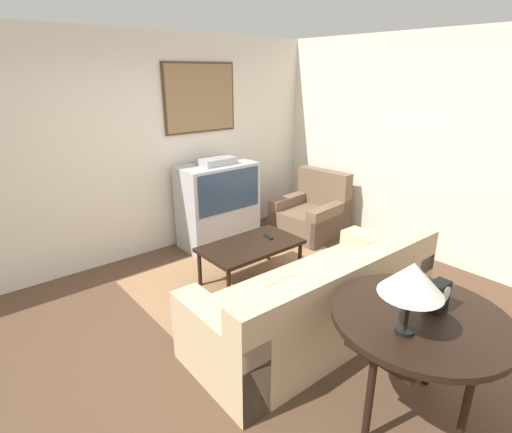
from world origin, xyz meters
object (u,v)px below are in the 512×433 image
(armchair, at_px, (311,216))
(table_lamp, at_px, (412,279))
(couch, at_px, (317,304))
(coffee_table, at_px, (251,248))
(console_table, at_px, (420,325))
(mantel_clock, at_px, (438,296))
(tv, at_px, (218,204))

(armchair, distance_m, table_lamp, 3.55)
(couch, distance_m, coffee_table, 1.15)
(console_table, bearing_deg, table_lamp, -174.25)
(couch, relative_size, console_table, 2.09)
(mantel_clock, bearing_deg, coffee_table, 83.83)
(console_table, bearing_deg, mantel_clock, -11.10)
(couch, height_order, table_lamp, table_lamp)
(console_table, bearing_deg, couch, 78.68)
(couch, distance_m, mantel_clock, 1.20)
(armchair, distance_m, coffee_table, 1.64)
(couch, bearing_deg, armchair, -134.88)
(tv, relative_size, mantel_clock, 6.00)
(armchair, distance_m, mantel_clock, 3.29)
(console_table, distance_m, table_lamp, 0.49)
(mantel_clock, bearing_deg, tv, 79.91)
(couch, bearing_deg, tv, -101.66)
(tv, height_order, mantel_clock, tv)
(table_lamp, bearing_deg, coffee_table, 74.39)
(coffee_table, height_order, table_lamp, table_lamp)
(table_lamp, bearing_deg, couch, 66.82)
(tv, bearing_deg, table_lamp, -106.21)
(coffee_table, height_order, console_table, console_table)
(tv, height_order, table_lamp, table_lamp)
(coffee_table, bearing_deg, mantel_clock, -96.17)
(console_table, xyz_separation_m, table_lamp, (-0.24, -0.02, 0.42))
(couch, bearing_deg, mantel_clock, 87.12)
(armchair, relative_size, coffee_table, 0.84)
(coffee_table, bearing_deg, table_lamp, -105.61)
(armchair, xyz_separation_m, coffee_table, (-1.55, -0.52, 0.13))
(tv, xyz_separation_m, console_table, (-0.72, -3.27, 0.17))
(couch, distance_m, table_lamp, 1.41)
(console_table, height_order, table_lamp, table_lamp)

